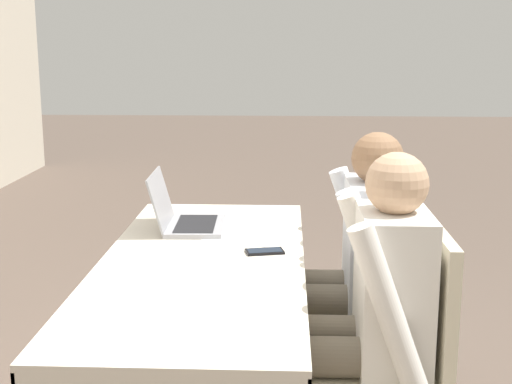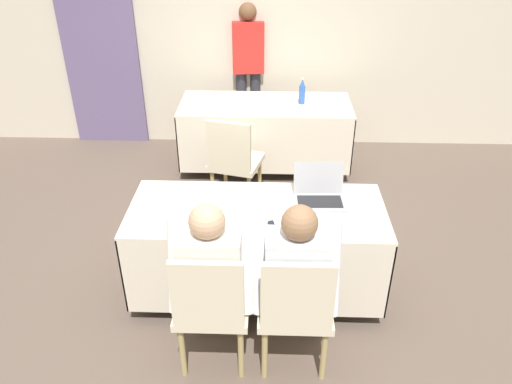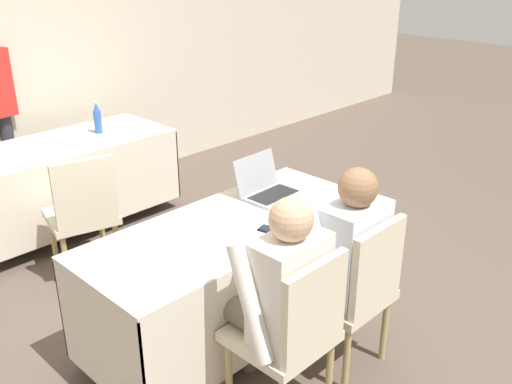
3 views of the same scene
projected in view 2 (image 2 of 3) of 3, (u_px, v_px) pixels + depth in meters
name	position (u px, v px, depth m)	size (l,w,h in m)	color
ground_plane	(257.00, 290.00, 3.74)	(24.00, 24.00, 0.00)	brown
wall_back	(265.00, 25.00, 5.36)	(12.00, 0.06, 2.70)	beige
curtain_panel	(97.00, 28.00, 5.37)	(0.83, 0.04, 2.65)	slate
conference_table_near	(257.00, 231.00, 3.46)	(1.75, 0.73, 0.73)	beige
conference_table_far	(265.00, 120.00, 5.17)	(1.75, 0.73, 0.73)	beige
laptop	(319.00, 195.00, 3.44)	(0.35, 0.31, 0.24)	#99999E
cell_phone	(270.00, 227.00, 3.18)	(0.10, 0.15, 0.01)	black
paper_beside_laptop	(298.00, 219.00, 3.26)	(0.22, 0.30, 0.00)	white
paper_centre_table	(220.00, 205.00, 3.41)	(0.26, 0.33, 0.00)	white
water_bottle	(302.00, 92.00, 5.02)	(0.06, 0.06, 0.26)	#2D5BB7
chair_near_left	(211.00, 303.00, 2.92)	(0.44, 0.44, 0.90)	tan
chair_near_right	(296.00, 305.00, 2.91)	(0.44, 0.44, 0.90)	tan
chair_far_spare	(233.00, 159.00, 4.52)	(0.54, 0.54, 0.90)	tan
person_checkered_shirt	(212.00, 271.00, 2.93)	(0.50, 0.52, 1.16)	#665B4C
person_white_shirt	(296.00, 273.00, 2.91)	(0.50, 0.52, 1.16)	#665B4C
person_red_shirt	(248.00, 66.00, 5.56)	(0.36, 0.24, 1.59)	#33333D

